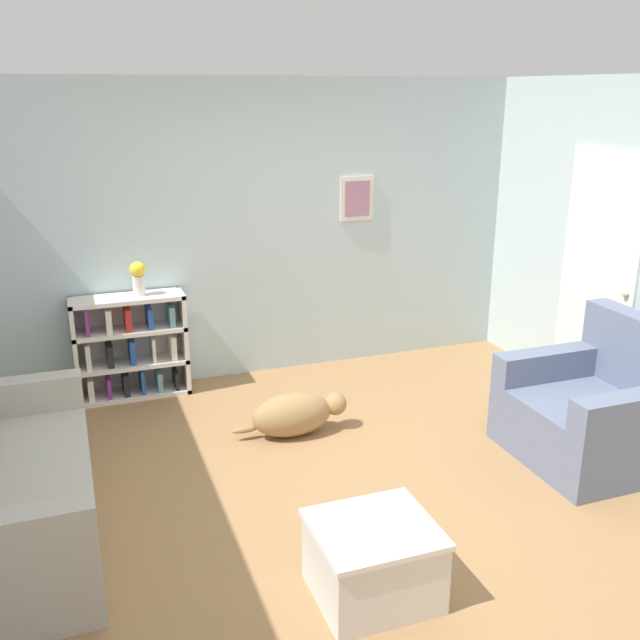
% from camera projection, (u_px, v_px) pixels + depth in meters
% --- Properties ---
extents(ground_plane, '(14.00, 14.00, 0.00)m').
position_uv_depth(ground_plane, '(341.00, 491.00, 4.63)').
color(ground_plane, '#997047').
extents(wall_back, '(5.60, 0.13, 2.60)m').
position_uv_depth(wall_back, '(249.00, 232.00, 6.24)').
color(wall_back, silver).
rests_on(wall_back, ground_plane).
extents(couch, '(0.87, 1.83, 0.83)m').
position_uv_depth(couch, '(1.00, 493.00, 4.01)').
color(couch, '#ADA89E').
rests_on(couch, ground_plane).
extents(bookshelf, '(0.92, 0.30, 0.88)m').
position_uv_depth(bookshelf, '(130.00, 347.00, 5.98)').
color(bookshelf, silver).
rests_on(bookshelf, ground_plane).
extents(recliner_chair, '(0.97, 1.03, 0.99)m').
position_uv_depth(recliner_chair, '(597.00, 411.00, 4.99)').
color(recliner_chair, slate).
rests_on(recliner_chair, ground_plane).
extents(coffee_table, '(0.61, 0.56, 0.41)m').
position_uv_depth(coffee_table, '(373.00, 558.00, 3.62)').
color(coffee_table, silver).
rests_on(coffee_table, ground_plane).
extents(dog, '(0.89, 0.30, 0.33)m').
position_uv_depth(dog, '(295.00, 414.00, 5.35)').
color(dog, '#9E7A4C').
rests_on(dog, ground_plane).
extents(vase, '(0.13, 0.13, 0.28)m').
position_uv_depth(vase, '(138.00, 276.00, 5.81)').
color(vase, silver).
rests_on(vase, bookshelf).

